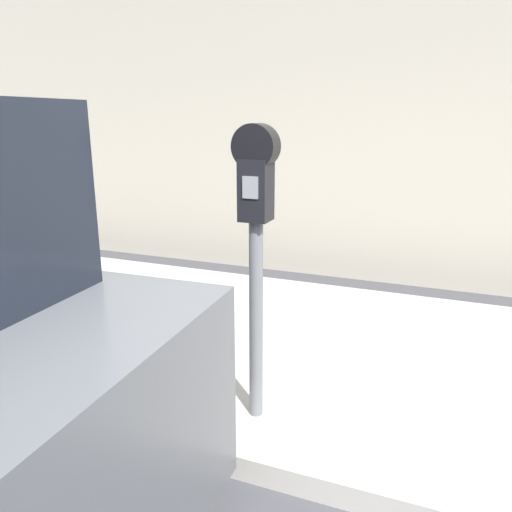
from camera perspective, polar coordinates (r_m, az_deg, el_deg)
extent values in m
cube|color=#BCB7AD|center=(3.80, 13.09, -11.80)|extent=(24.00, 2.80, 0.14)
cylinder|color=slate|center=(2.76, 0.00, -7.57)|extent=(0.08, 0.08, 1.14)
cube|color=black|center=(2.57, 0.00, 7.52)|extent=(0.15, 0.15, 0.32)
cube|color=gray|center=(2.49, -0.66, 7.83)|extent=(0.08, 0.01, 0.11)
cylinder|color=black|center=(2.54, 0.00, 12.42)|extent=(0.23, 0.12, 0.23)
cylinder|color=black|center=(2.79, -22.87, -17.09)|extent=(0.70, 0.24, 0.69)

